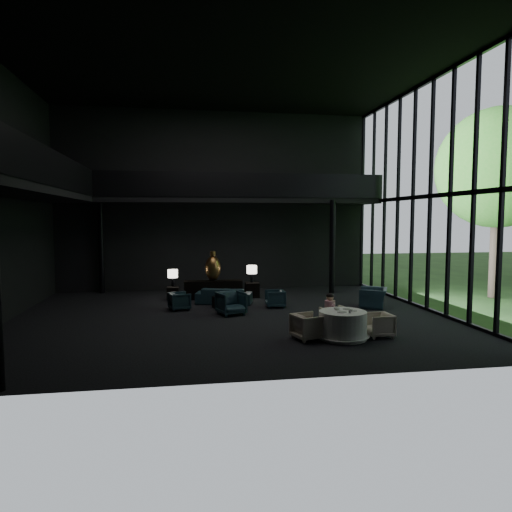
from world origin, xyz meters
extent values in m
cube|color=black|center=(0.00, 0.00, 0.00)|extent=(14.00, 12.00, 0.02)
cube|color=black|center=(0.00, 0.00, 8.00)|extent=(14.00, 12.00, 0.02)
cube|color=black|center=(0.00, 6.00, 4.00)|extent=(14.00, 0.04, 8.00)
cube|color=black|center=(0.00, -6.00, 4.00)|extent=(14.00, 0.04, 8.00)
cube|color=black|center=(-6.00, 0.00, 4.00)|extent=(2.00, 12.00, 0.25)
cube|color=black|center=(1.00, 5.00, 4.00)|extent=(12.00, 2.00, 0.25)
cube|color=black|center=(-5.00, 0.00, 4.60)|extent=(0.06, 12.00, 1.00)
cube|color=black|center=(1.00, 4.00, 4.60)|extent=(12.00, 0.06, 1.00)
cylinder|color=black|center=(-5.00, 5.70, 2.00)|extent=(0.24, 0.24, 4.00)
cylinder|color=black|center=(4.80, 4.00, 2.00)|extent=(0.24, 0.24, 4.00)
cylinder|color=#382D23|center=(11.00, 2.00, 2.45)|extent=(0.36, 0.36, 4.90)
sphere|color=#2B5E21|center=(11.00, 2.00, 5.25)|extent=(4.80, 4.80, 4.80)
cube|color=black|center=(-0.34, 3.52, 0.37)|extent=(2.32, 0.53, 0.74)
ellipsoid|color=#A06F1E|center=(-0.34, 3.57, 1.23)|extent=(0.63, 0.63, 0.98)
cylinder|color=#A06F1E|center=(-0.34, 3.57, 1.82)|extent=(0.22, 0.22, 0.20)
cube|color=black|center=(-1.94, 3.57, 0.25)|extent=(0.46, 0.46, 0.51)
cylinder|color=black|center=(-1.94, 3.75, 0.68)|extent=(0.12, 0.12, 0.35)
cylinder|color=white|center=(-1.94, 3.75, 1.02)|extent=(0.40, 0.40, 0.32)
cube|color=black|center=(1.26, 3.61, 0.30)|extent=(0.55, 0.55, 0.60)
cylinder|color=black|center=(1.26, 3.67, 0.79)|extent=(0.13, 0.13, 0.37)
cylinder|color=white|center=(1.26, 3.67, 1.14)|extent=(0.42, 0.42, 0.33)
imported|color=#1E3339|center=(0.00, 2.39, 0.41)|extent=(2.18, 1.14, 0.82)
imported|color=#15242C|center=(-1.67, 1.42, 0.31)|extent=(0.71, 0.74, 0.62)
imported|color=#152C37|center=(1.76, 1.35, 0.31)|extent=(0.59, 0.62, 0.62)
imported|color=#294850|center=(0.05, 0.35, 0.47)|extent=(1.15, 1.11, 0.94)
imported|color=#20353B|center=(5.29, 0.77, 0.47)|extent=(1.11, 1.28, 0.95)
cube|color=black|center=(0.08, 1.41, 0.21)|extent=(1.19, 1.19, 0.41)
cylinder|color=white|center=(2.68, -3.19, 0.38)|extent=(1.27, 1.27, 0.75)
cone|color=white|center=(2.68, -3.19, 0.05)|extent=(1.44, 1.44, 0.10)
imported|color=tan|center=(2.81, -2.28, 0.36)|extent=(0.85, 0.82, 0.72)
imported|color=tan|center=(3.72, -3.15, 0.33)|extent=(0.62, 0.66, 0.65)
imported|color=#A49786|center=(1.75, -3.11, 0.38)|extent=(0.86, 0.89, 0.75)
cylinder|color=#ED95C9|center=(2.61, -2.30, 0.67)|extent=(0.30, 0.30, 0.43)
sphere|color=#D8A884|center=(2.61, -2.30, 0.99)|extent=(0.22, 0.22, 0.22)
ellipsoid|color=black|center=(2.61, -2.30, 1.02)|extent=(0.23, 0.23, 0.15)
cylinder|color=white|center=(2.60, -3.33, 0.76)|extent=(0.32, 0.32, 0.02)
cylinder|color=white|center=(2.86, -2.97, 0.76)|extent=(0.24, 0.24, 0.01)
cylinder|color=white|center=(2.99, -3.22, 0.76)|extent=(0.16, 0.16, 0.01)
cylinder|color=white|center=(2.88, -3.29, 0.79)|extent=(0.09, 0.09, 0.06)
ellipsoid|color=white|center=(2.57, -3.01, 0.79)|extent=(0.16, 0.16, 0.08)
cylinder|color=#99999E|center=(2.77, -3.46, 0.79)|extent=(0.08, 0.08, 0.07)
camera|label=1|loc=(-1.56, -14.70, 3.23)|focal=32.00mm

